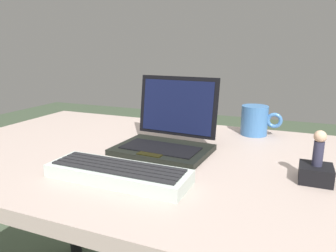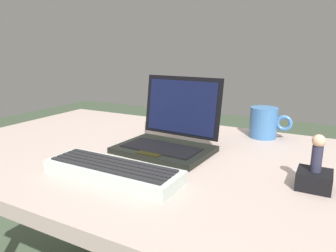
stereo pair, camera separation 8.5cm
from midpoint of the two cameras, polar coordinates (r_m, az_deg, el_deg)
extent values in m
cube|color=#A69389|center=(0.91, -5.05, -6.03)|extent=(1.35, 0.81, 0.03)
cylinder|color=black|center=(1.65, -18.81, -11.11)|extent=(0.06, 0.06, 0.70)
cube|color=black|center=(0.91, -3.72, -4.42)|extent=(0.28, 0.21, 0.02)
cube|color=black|center=(0.89, -4.18, -4.09)|extent=(0.23, 0.12, 0.00)
cube|color=black|center=(0.84, -6.21, -5.23)|extent=(0.07, 0.03, 0.00)
cube|color=black|center=(0.97, -0.75, 3.67)|extent=(0.26, 0.05, 0.18)
cube|color=black|center=(0.96, -0.89, 3.57)|extent=(0.24, 0.04, 0.16)
cube|color=#59CCF2|center=(0.97, -0.91, 2.61)|extent=(0.22, 0.02, 0.01)
cube|color=#B0BFB5|center=(0.74, -12.45, -8.63)|extent=(0.34, 0.11, 0.03)
cube|color=black|center=(0.70, -14.18, -8.28)|extent=(0.31, 0.02, 0.00)
cube|color=black|center=(0.72, -13.34, -7.81)|extent=(0.31, 0.02, 0.00)
cube|color=black|center=(0.73, -12.52, -7.36)|extent=(0.31, 0.02, 0.00)
cube|color=black|center=(0.74, -11.74, -6.92)|extent=(0.31, 0.02, 0.00)
cube|color=black|center=(0.76, -10.98, -6.50)|extent=(0.31, 0.02, 0.00)
cube|color=black|center=(0.77, 22.73, -8.15)|extent=(0.07, 0.07, 0.04)
cylinder|color=#29293D|center=(0.75, 23.07, -4.76)|extent=(0.02, 0.02, 0.06)
sphere|color=tan|center=(0.74, 23.37, -1.83)|extent=(0.03, 0.03, 0.03)
cylinder|color=#38689F|center=(1.11, 13.55, 1.00)|extent=(0.09, 0.09, 0.10)
torus|color=#38689F|center=(1.10, 16.96, 0.95)|extent=(0.05, 0.01, 0.05)
camera|label=1|loc=(0.04, -92.86, -0.72)|focal=33.09mm
camera|label=2|loc=(0.04, 87.14, 0.72)|focal=33.09mm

